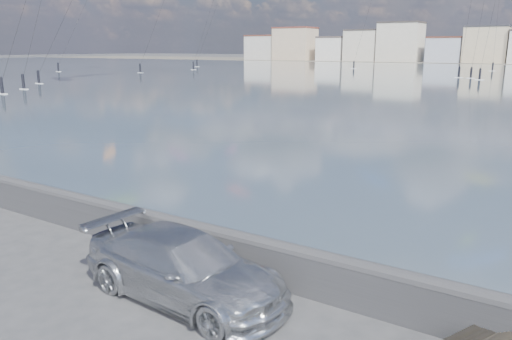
{
  "coord_description": "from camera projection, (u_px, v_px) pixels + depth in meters",
  "views": [
    {
      "loc": [
        7.5,
        -6.1,
        5.15
      ],
      "look_at": [
        1.0,
        4.0,
        2.2
      ],
      "focal_mm": 35.0,
      "sensor_mm": 36.0,
      "label": 1
    }
  ],
  "objects": [
    {
      "name": "seawall",
      "position": [
        193.0,
        239.0,
        12.22
      ],
      "size": [
        400.0,
        0.36,
        1.08
      ],
      "color": "#28282B",
      "rests_on": "ground"
    },
    {
      "name": "ground",
      "position": [
        109.0,
        308.0,
        10.15
      ],
      "size": [
        700.0,
        700.0,
        0.0
      ],
      "primitive_type": "plane",
      "color": "#333335",
      "rests_on": "ground"
    },
    {
      "name": "car_silver",
      "position": [
        184.0,
        267.0,
        10.41
      ],
      "size": [
        4.95,
        2.28,
        1.4
      ],
      "primitive_type": "imported",
      "rotation": [
        0.0,
        0.0,
        1.51
      ],
      "color": "silver",
      "rests_on": "ground"
    }
  ]
}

